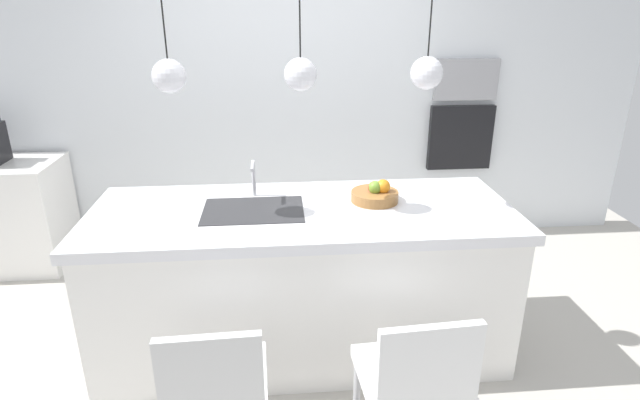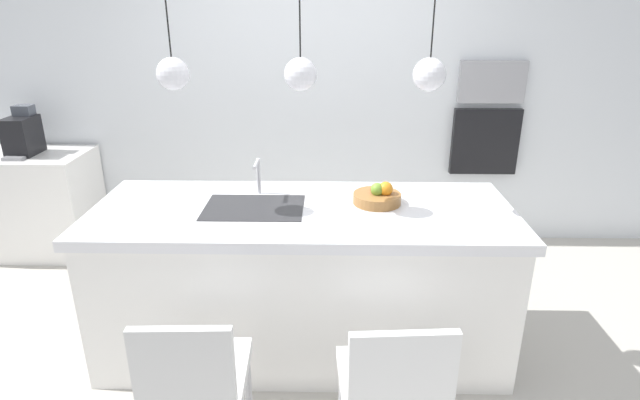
% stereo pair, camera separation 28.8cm
% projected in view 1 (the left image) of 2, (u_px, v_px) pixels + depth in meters
% --- Properties ---
extents(floor, '(6.60, 6.60, 0.00)m').
position_uv_depth(floor, '(304.00, 344.00, 3.22)').
color(floor, '#BCB7AD').
rests_on(floor, ground).
extents(back_wall, '(6.00, 0.10, 2.60)m').
position_uv_depth(back_wall, '(291.00, 93.00, 4.29)').
color(back_wall, white).
rests_on(back_wall, ground).
extents(kitchen_island, '(2.39, 0.92, 0.92)m').
position_uv_depth(kitchen_island, '(303.00, 280.00, 3.06)').
color(kitchen_island, white).
rests_on(kitchen_island, ground).
extents(sink_basin, '(0.56, 0.40, 0.02)m').
position_uv_depth(sink_basin, '(253.00, 211.00, 2.87)').
color(sink_basin, '#2D2D30').
rests_on(sink_basin, kitchen_island).
extents(faucet, '(0.02, 0.17, 0.22)m').
position_uv_depth(faucet, '(253.00, 174.00, 3.02)').
color(faucet, silver).
rests_on(faucet, kitchen_island).
extents(fruit_bowl, '(0.28, 0.28, 0.13)m').
position_uv_depth(fruit_bowl, '(375.00, 194.00, 2.99)').
color(fruit_bowl, '#9E6B38').
rests_on(fruit_bowl, kitchen_island).
extents(microwave, '(0.54, 0.08, 0.34)m').
position_uv_depth(microwave, '(466.00, 79.00, 4.30)').
color(microwave, '#9E9EA3').
rests_on(microwave, back_wall).
extents(oven, '(0.56, 0.08, 0.56)m').
position_uv_depth(oven, '(460.00, 137.00, 4.48)').
color(oven, black).
rests_on(oven, back_wall).
extents(chair_near, '(0.44, 0.48, 0.86)m').
position_uv_depth(chair_near, '(217.00, 388.00, 2.15)').
color(chair_near, silver).
rests_on(chair_near, ground).
extents(chair_middle, '(0.48, 0.47, 0.85)m').
position_uv_depth(chair_middle, '(415.00, 377.00, 2.22)').
color(chair_middle, white).
rests_on(chair_middle, ground).
extents(pendant_light_left, '(0.17, 0.17, 0.77)m').
position_uv_depth(pendant_light_left, '(169.00, 75.00, 2.57)').
color(pendant_light_left, silver).
extents(pendant_light_center, '(0.17, 0.17, 0.77)m').
position_uv_depth(pendant_light_center, '(301.00, 74.00, 2.62)').
color(pendant_light_center, silver).
extents(pendant_light_right, '(0.17, 0.17, 0.77)m').
position_uv_depth(pendant_light_right, '(427.00, 73.00, 2.68)').
color(pendant_light_right, silver).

